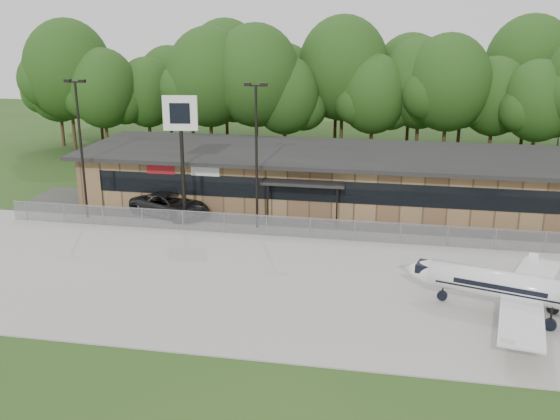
% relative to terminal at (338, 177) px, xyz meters
% --- Properties ---
extents(ground, '(160.00, 160.00, 0.00)m').
position_rel_terminal_xyz_m(ground, '(0.00, -23.94, -2.18)').
color(ground, '#254518').
rests_on(ground, ground).
extents(apron, '(64.00, 18.00, 0.08)m').
position_rel_terminal_xyz_m(apron, '(0.00, -15.94, -2.14)').
color(apron, '#9E9B93').
rests_on(apron, ground).
extents(parking_lot, '(50.00, 9.00, 0.06)m').
position_rel_terminal_xyz_m(parking_lot, '(0.00, -4.44, -2.15)').
color(parking_lot, '#383835').
rests_on(parking_lot, ground).
extents(terminal, '(41.00, 11.65, 4.30)m').
position_rel_terminal_xyz_m(terminal, '(0.00, 0.00, 0.00)').
color(terminal, olive).
rests_on(terminal, ground).
extents(fence, '(46.00, 0.04, 1.52)m').
position_rel_terminal_xyz_m(fence, '(0.00, -8.94, -1.40)').
color(fence, gray).
rests_on(fence, ground).
extents(treeline, '(72.00, 12.00, 15.00)m').
position_rel_terminal_xyz_m(treeline, '(0.00, 18.06, 5.32)').
color(treeline, '#193912').
rests_on(treeline, ground).
extents(light_pole_left, '(1.55, 0.30, 10.23)m').
position_rel_terminal_xyz_m(light_pole_left, '(-18.00, -7.44, 3.80)').
color(light_pole_left, black).
rests_on(light_pole_left, ground).
extents(light_pole_mid, '(1.55, 0.30, 10.23)m').
position_rel_terminal_xyz_m(light_pole_mid, '(-5.00, -7.44, 3.80)').
color(light_pole_mid, black).
rests_on(light_pole_mid, ground).
extents(business_jet, '(12.58, 11.29, 4.26)m').
position_rel_terminal_xyz_m(business_jet, '(11.23, -18.51, -0.65)').
color(business_jet, white).
rests_on(business_jet, ground).
extents(suv, '(6.91, 4.98, 1.75)m').
position_rel_terminal_xyz_m(suv, '(-12.12, -5.75, -1.30)').
color(suv, '#2A2A2C').
rests_on(suv, ground).
extents(pole_sign, '(2.43, 0.60, 9.23)m').
position_rel_terminal_xyz_m(pole_sign, '(-10.46, -7.15, 4.89)').
color(pole_sign, black).
rests_on(pole_sign, ground).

